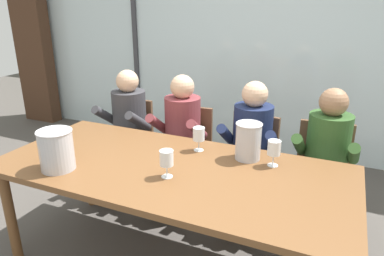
{
  "coord_description": "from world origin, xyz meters",
  "views": [
    {
      "loc": [
        0.96,
        -1.82,
        1.78
      ],
      "look_at": [
        0.0,
        0.35,
        0.93
      ],
      "focal_mm": 32.87,
      "sensor_mm": 36.0,
      "label": 1
    }
  ],
  "objects_px": {
    "person_maroon_top": "(179,134)",
    "person_navy_polo": "(250,145)",
    "chair_right_of_center": "(322,169)",
    "ice_bucket_primary": "(248,141)",
    "wine_glass_by_left_taster": "(167,159)",
    "wine_glass_near_bucket": "(274,148)",
    "wine_glass_center_pour": "(199,135)",
    "chair_near_curtain": "(129,137)",
    "chair_center": "(249,158)",
    "chair_left_of_center": "(187,147)",
    "ice_bucket_secondary": "(56,149)",
    "person_charcoal_jacket": "(125,125)",
    "dining_table": "(170,176)",
    "person_olive_shirt": "(325,157)"
  },
  "relations": [
    {
      "from": "person_maroon_top",
      "to": "person_navy_polo",
      "type": "distance_m",
      "value": 0.64
    },
    {
      "from": "person_olive_shirt",
      "to": "chair_left_of_center",
      "type": "bearing_deg",
      "value": 178.11
    },
    {
      "from": "person_charcoal_jacket",
      "to": "ice_bucket_primary",
      "type": "xyz_separation_m",
      "value": [
        1.31,
        -0.47,
        0.22
      ]
    },
    {
      "from": "chair_right_of_center",
      "to": "ice_bucket_primary",
      "type": "distance_m",
      "value": 0.87
    },
    {
      "from": "person_navy_polo",
      "to": "wine_glass_by_left_taster",
      "type": "xyz_separation_m",
      "value": [
        -0.27,
        -0.92,
        0.22
      ]
    },
    {
      "from": "person_olive_shirt",
      "to": "ice_bucket_primary",
      "type": "height_order",
      "value": "person_olive_shirt"
    },
    {
      "from": "chair_near_curtain",
      "to": "chair_center",
      "type": "height_order",
      "value": "same"
    },
    {
      "from": "dining_table",
      "to": "wine_glass_by_left_taster",
      "type": "bearing_deg",
      "value": -70.25
    },
    {
      "from": "chair_left_of_center",
      "to": "ice_bucket_secondary",
      "type": "relative_size",
      "value": 3.35
    },
    {
      "from": "person_navy_polo",
      "to": "wine_glass_near_bucket",
      "type": "distance_m",
      "value": 0.62
    },
    {
      "from": "chair_left_of_center",
      "to": "person_maroon_top",
      "type": "height_order",
      "value": "person_maroon_top"
    },
    {
      "from": "ice_bucket_primary",
      "to": "wine_glass_by_left_taster",
      "type": "height_order",
      "value": "ice_bucket_primary"
    },
    {
      "from": "person_olive_shirt",
      "to": "ice_bucket_secondary",
      "type": "height_order",
      "value": "person_olive_shirt"
    },
    {
      "from": "chair_near_curtain",
      "to": "person_charcoal_jacket",
      "type": "xyz_separation_m",
      "value": [
        0.05,
        -0.13,
        0.17
      ]
    },
    {
      "from": "dining_table",
      "to": "person_olive_shirt",
      "type": "relative_size",
      "value": 1.93
    },
    {
      "from": "ice_bucket_primary",
      "to": "wine_glass_center_pour",
      "type": "xyz_separation_m",
      "value": [
        -0.36,
        -0.01,
        -0.01
      ]
    },
    {
      "from": "chair_left_of_center",
      "to": "chair_right_of_center",
      "type": "relative_size",
      "value": 1.0
    },
    {
      "from": "ice_bucket_secondary",
      "to": "person_charcoal_jacket",
      "type": "bearing_deg",
      "value": 102.9
    },
    {
      "from": "chair_left_of_center",
      "to": "wine_glass_by_left_taster",
      "type": "distance_m",
      "value": 1.16
    },
    {
      "from": "chair_right_of_center",
      "to": "ice_bucket_secondary",
      "type": "xyz_separation_m",
      "value": [
        -1.52,
        -1.25,
        0.4
      ]
    },
    {
      "from": "chair_right_of_center",
      "to": "person_charcoal_jacket",
      "type": "relative_size",
      "value": 0.73
    },
    {
      "from": "person_navy_polo",
      "to": "chair_near_curtain",
      "type": "bearing_deg",
      "value": 172.96
    },
    {
      "from": "chair_center",
      "to": "person_maroon_top",
      "type": "distance_m",
      "value": 0.65
    },
    {
      "from": "person_maroon_top",
      "to": "wine_glass_center_pour",
      "type": "xyz_separation_m",
      "value": [
        0.39,
        -0.47,
        0.21
      ]
    },
    {
      "from": "chair_near_curtain",
      "to": "person_navy_polo",
      "type": "xyz_separation_m",
      "value": [
        1.26,
        -0.13,
        0.17
      ]
    },
    {
      "from": "dining_table",
      "to": "ice_bucket_secondary",
      "type": "bearing_deg",
      "value": -153.52
    },
    {
      "from": "person_olive_shirt",
      "to": "person_maroon_top",
      "type": "bearing_deg",
      "value": -176.5
    },
    {
      "from": "ice_bucket_secondary",
      "to": "person_olive_shirt",
      "type": "bearing_deg",
      "value": 35.73
    },
    {
      "from": "person_navy_polo",
      "to": "wine_glass_by_left_taster",
      "type": "distance_m",
      "value": 0.99
    },
    {
      "from": "person_charcoal_jacket",
      "to": "ice_bucket_secondary",
      "type": "xyz_separation_m",
      "value": [
        0.25,
        -1.11,
        0.23
      ]
    },
    {
      "from": "chair_near_curtain",
      "to": "person_maroon_top",
      "type": "distance_m",
      "value": 0.65
    },
    {
      "from": "chair_left_of_center",
      "to": "wine_glass_near_bucket",
      "type": "distance_m",
      "value": 1.16
    },
    {
      "from": "chair_near_curtain",
      "to": "chair_left_of_center",
      "type": "xyz_separation_m",
      "value": [
        0.64,
        -0.01,
        0.0
      ]
    },
    {
      "from": "wine_glass_near_bucket",
      "to": "wine_glass_center_pour",
      "type": "bearing_deg",
      "value": 176.36
    },
    {
      "from": "chair_near_curtain",
      "to": "chair_center",
      "type": "xyz_separation_m",
      "value": [
        1.23,
        0.0,
        0.0
      ]
    },
    {
      "from": "chair_near_curtain",
      "to": "chair_right_of_center",
      "type": "height_order",
      "value": "same"
    },
    {
      "from": "chair_left_of_center",
      "to": "wine_glass_near_bucket",
      "type": "height_order",
      "value": "wine_glass_near_bucket"
    },
    {
      "from": "chair_center",
      "to": "wine_glass_center_pour",
      "type": "xyz_separation_m",
      "value": [
        -0.22,
        -0.6,
        0.38
      ]
    },
    {
      "from": "person_navy_polo",
      "to": "ice_bucket_primary",
      "type": "distance_m",
      "value": 0.53
    },
    {
      "from": "wine_glass_by_left_taster",
      "to": "wine_glass_near_bucket",
      "type": "relative_size",
      "value": 1.0
    },
    {
      "from": "chair_right_of_center",
      "to": "wine_glass_center_pour",
      "type": "height_order",
      "value": "wine_glass_center_pour"
    },
    {
      "from": "person_navy_polo",
      "to": "ice_bucket_secondary",
      "type": "bearing_deg",
      "value": -132.09
    },
    {
      "from": "chair_right_of_center",
      "to": "person_olive_shirt",
      "type": "distance_m",
      "value": 0.23
    },
    {
      "from": "chair_left_of_center",
      "to": "chair_center",
      "type": "relative_size",
      "value": 1.0
    },
    {
      "from": "chair_right_of_center",
      "to": "ice_bucket_secondary",
      "type": "height_order",
      "value": "ice_bucket_secondary"
    },
    {
      "from": "chair_left_of_center",
      "to": "chair_right_of_center",
      "type": "height_order",
      "value": "same"
    },
    {
      "from": "chair_near_curtain",
      "to": "wine_glass_by_left_taster",
      "type": "bearing_deg",
      "value": -48.2
    },
    {
      "from": "chair_right_of_center",
      "to": "dining_table",
      "type": "bearing_deg",
      "value": -136.65
    },
    {
      "from": "chair_left_of_center",
      "to": "wine_glass_by_left_taster",
      "type": "relative_size",
      "value": 5.02
    },
    {
      "from": "person_olive_shirt",
      "to": "wine_glass_center_pour",
      "type": "height_order",
      "value": "person_olive_shirt"
    }
  ]
}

